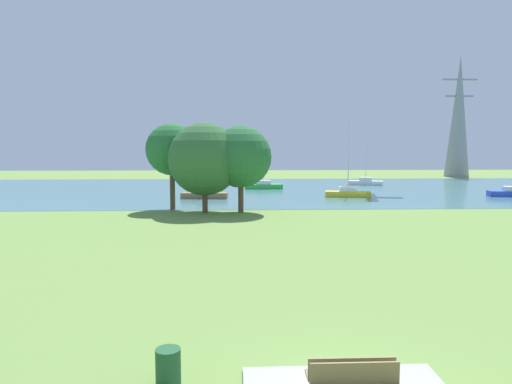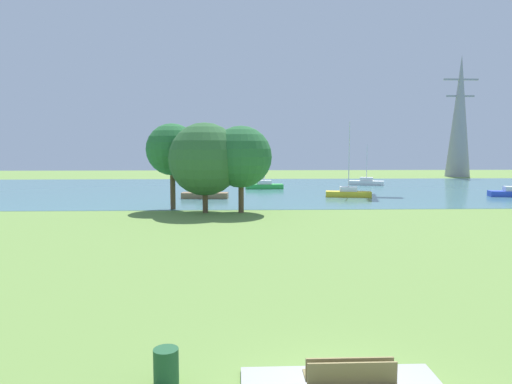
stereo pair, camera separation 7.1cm
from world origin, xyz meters
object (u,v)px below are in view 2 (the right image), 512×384
Objects in this scene: tree_west_far at (172,150)px; tree_west_near at (205,159)px; tree_east_near at (241,157)px; sailboat_yellow at (348,193)px; litter_bin at (166,366)px; sailboat_brown at (205,194)px; sailboat_white at (366,182)px; sailboat_green at (264,185)px; bench_facing_water at (347,378)px; electricity_pylon at (460,116)px.

tree_west_near is (2.92, -2.22, -0.76)m from tree_west_far.
sailboat_yellow is at bearing 44.66° from tree_east_near.
tree_west_near reaches higher than litter_bin.
tree_west_near reaches higher than sailboat_brown.
sailboat_white is at bearing 56.68° from tree_east_near.
litter_bin is at bearing -95.81° from sailboat_green.
sailboat_white is 33.20m from tree_east_near.
sailboat_brown is at bearing 92.75° from litter_bin.
sailboat_green is at bearing 58.45° from sailboat_brown.
tree_west_far is at bearing -152.00° from sailboat_yellow.
tree_east_near is (2.92, 0.02, 0.18)m from tree_west_near.
tree_west_far reaches higher than bench_facing_water.
bench_facing_water is 0.25× the size of tree_west_far.
sailboat_brown is 9.94m from tree_west_far.
sailboat_white is 34.87m from tree_west_near.
tree_west_near is 64.45m from electricity_pylon.
litter_bin is at bearing -109.07° from sailboat_yellow.
bench_facing_water is 3.95m from litter_bin.
sailboat_green is at bearing 65.42° from tree_west_far.
tree_east_near is (1.87, 27.56, 4.13)m from litter_bin.
tree_west_far is at bearing -133.39° from sailboat_white.
litter_bin is 30.39m from tree_west_far.
sailboat_brown is at bearing 75.90° from tree_west_far.
sailboat_green is at bearing -159.38° from sailboat_white.
tree_west_near reaches higher than bench_facing_water.
tree_west_far is at bearing 97.61° from litter_bin.
sailboat_green is 0.80× the size of tree_east_near.
electricity_pylon is at bearing 39.22° from sailboat_brown.
tree_east_near is at bearing -130.92° from electricity_pylon.
sailboat_yellow is at bearing 28.00° from tree_west_far.
tree_west_near is 1.04× the size of tree_east_near.
tree_west_far is at bearing 104.37° from bench_facing_water.
tree_east_near is at bearing 94.01° from bench_facing_water.
litter_bin is at bearing -87.81° from tree_west_near.
sailboat_green is at bearing 74.48° from tree_west_near.
sailboat_yellow is 0.36× the size of electricity_pylon.
sailboat_yellow is at bearing -50.88° from sailboat_green.
sailboat_brown is 0.74× the size of sailboat_yellow.
tree_west_far reaches higher than litter_bin.
litter_bin is 58.59m from sailboat_white.
sailboat_yellow is 20.33m from tree_west_far.
bench_facing_water is 2.25× the size of litter_bin.
tree_west_far is 1.01× the size of tree_west_near.
sailboat_green is at bearing 84.19° from litter_bin.
litter_bin is 0.14× the size of sailboat_white.
tree_west_near is 2.93m from tree_east_near.
sailboat_yellow reaches higher than litter_bin.
tree_west_far is (-3.98, 29.76, 4.71)m from litter_bin.
tree_west_far is (-23.94, -25.32, 4.66)m from sailboat_white.
tree_east_near is at bearing -98.23° from sailboat_green.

